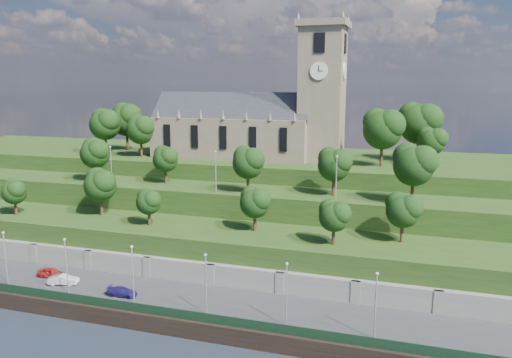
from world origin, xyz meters
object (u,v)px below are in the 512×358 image
(car_middle, at_px, (63,280))
(car_right, at_px, (122,292))
(church, at_px, (256,120))
(car_left, at_px, (51,273))

(car_middle, height_order, car_right, car_middle)
(church, xyz_separation_m, car_left, (-19.09, -39.12, -19.82))
(car_left, distance_m, car_middle, 3.79)
(church, bearing_deg, car_left, -116.01)
(car_left, bearing_deg, car_right, -102.11)
(church, distance_m, car_right, 46.59)
(church, bearing_deg, car_middle, -111.04)
(car_right, bearing_deg, car_left, 76.68)
(car_middle, relative_size, car_right, 1.03)
(car_middle, bearing_deg, church, -37.12)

